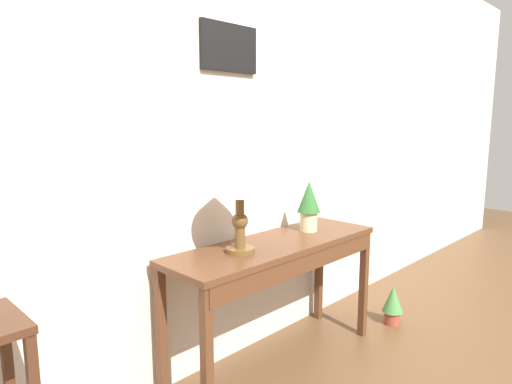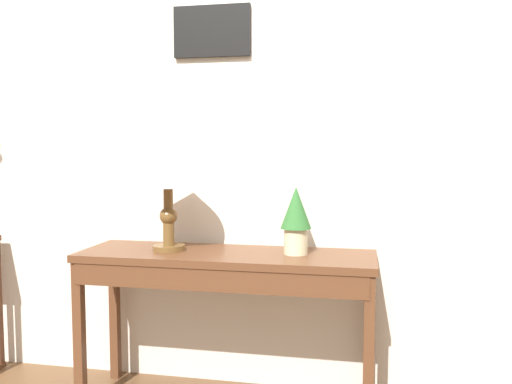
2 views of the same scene
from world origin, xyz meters
name	(u,v)px [view 2 (image 2 of 2)]	position (x,y,z in m)	size (l,w,h in m)	color
back_wall_with_art	(231,117)	(0.00, 1.30, 1.40)	(9.00, 0.13, 2.80)	beige
console_table	(225,274)	(0.05, 0.97, 0.65)	(1.40, 0.43, 0.75)	#56331E
table_lamp	(168,170)	(-0.24, 1.00, 1.13)	(0.33, 0.33, 0.51)	brown
potted_plant_on_console	(296,217)	(0.38, 1.02, 0.92)	(0.14, 0.14, 0.32)	beige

